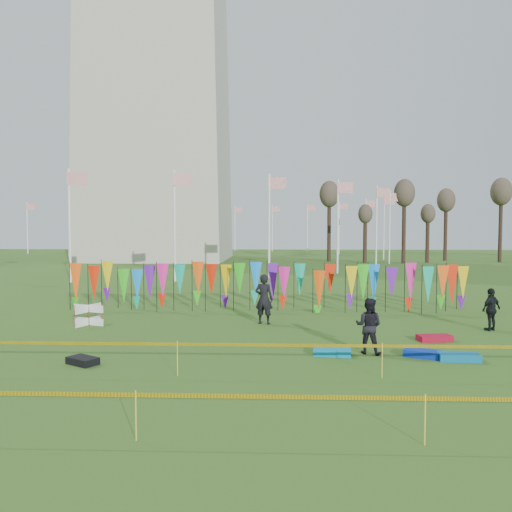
{
  "coord_description": "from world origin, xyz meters",
  "views": [
    {
      "loc": [
        0.42,
        -14.59,
        3.71
      ],
      "look_at": [
        -0.35,
        6.0,
        2.63
      ],
      "focal_mm": 35.0,
      "sensor_mm": 36.0,
      "label": 1
    }
  ],
  "objects_px": {
    "kite_bag_black": "(83,361)",
    "person_left": "(264,299)",
    "person_mid": "(369,326)",
    "box_kite": "(89,315)",
    "kite_bag_blue": "(422,353)",
    "kite_bag_turquoise": "(332,352)",
    "kite_bag_teal": "(459,357)",
    "person_right": "(491,309)",
    "kite_bag_red": "(434,338)"
  },
  "relations": [
    {
      "from": "kite_bag_black",
      "to": "person_left",
      "type": "bearing_deg",
      "value": 51.48
    },
    {
      "from": "kite_bag_black",
      "to": "person_mid",
      "type": "bearing_deg",
      "value": 10.65
    },
    {
      "from": "person_mid",
      "to": "person_left",
      "type": "bearing_deg",
      "value": -30.99
    },
    {
      "from": "box_kite",
      "to": "kite_bag_blue",
      "type": "xyz_separation_m",
      "value": [
        11.55,
        -4.42,
        -0.3
      ]
    },
    {
      "from": "kite_bag_turquoise",
      "to": "kite_bag_teal",
      "type": "relative_size",
      "value": 0.97
    },
    {
      "from": "person_right",
      "to": "kite_bag_turquoise",
      "type": "distance_m",
      "value": 7.4
    },
    {
      "from": "kite_bag_black",
      "to": "kite_bag_teal",
      "type": "xyz_separation_m",
      "value": [
        10.54,
        0.77,
        0.01
      ]
    },
    {
      "from": "box_kite",
      "to": "kite_bag_red",
      "type": "height_order",
      "value": "box_kite"
    },
    {
      "from": "person_right",
      "to": "kite_bag_black",
      "type": "distance_m",
      "value": 14.25
    },
    {
      "from": "kite_bag_red",
      "to": "kite_bag_teal",
      "type": "bearing_deg",
      "value": -92.59
    },
    {
      "from": "kite_bag_turquoise",
      "to": "kite_bag_red",
      "type": "xyz_separation_m",
      "value": [
        3.64,
        2.04,
        -0.01
      ]
    },
    {
      "from": "box_kite",
      "to": "person_mid",
      "type": "relative_size",
      "value": 0.49
    },
    {
      "from": "box_kite",
      "to": "kite_bag_black",
      "type": "distance_m",
      "value": 5.91
    },
    {
      "from": "person_left",
      "to": "kite_bag_red",
      "type": "bearing_deg",
      "value": 170.06
    },
    {
      "from": "kite_bag_black",
      "to": "person_right",
      "type": "bearing_deg",
      "value": 21.09
    },
    {
      "from": "kite_bag_turquoise",
      "to": "kite_bag_red",
      "type": "bearing_deg",
      "value": 29.33
    },
    {
      "from": "person_left",
      "to": "person_right",
      "type": "height_order",
      "value": "person_left"
    },
    {
      "from": "person_mid",
      "to": "person_right",
      "type": "relative_size",
      "value": 1.06
    },
    {
      "from": "person_right",
      "to": "kite_bag_teal",
      "type": "xyz_separation_m",
      "value": [
        -2.75,
        -4.35,
        -0.68
      ]
    },
    {
      "from": "box_kite",
      "to": "person_mid",
      "type": "height_order",
      "value": "person_mid"
    },
    {
      "from": "kite_bag_blue",
      "to": "kite_bag_teal",
      "type": "bearing_deg",
      "value": -22.37
    },
    {
      "from": "box_kite",
      "to": "person_left",
      "type": "distance_m",
      "value": 6.87
    },
    {
      "from": "person_mid",
      "to": "kite_bag_teal",
      "type": "distance_m",
      "value": 2.63
    },
    {
      "from": "kite_bag_turquoise",
      "to": "kite_bag_red",
      "type": "relative_size",
      "value": 0.98
    },
    {
      "from": "person_right",
      "to": "kite_bag_red",
      "type": "height_order",
      "value": "person_right"
    },
    {
      "from": "person_left",
      "to": "kite_bag_turquoise",
      "type": "bearing_deg",
      "value": 129.85
    },
    {
      "from": "person_right",
      "to": "kite_bag_red",
      "type": "xyz_separation_m",
      "value": [
        -2.63,
        -1.83,
        -0.69
      ]
    },
    {
      "from": "box_kite",
      "to": "kite_bag_black",
      "type": "relative_size",
      "value": 0.94
    },
    {
      "from": "person_mid",
      "to": "kite_bag_blue",
      "type": "height_order",
      "value": "person_mid"
    },
    {
      "from": "box_kite",
      "to": "kite_bag_blue",
      "type": "distance_m",
      "value": 12.37
    },
    {
      "from": "box_kite",
      "to": "kite_bag_turquoise",
      "type": "relative_size",
      "value": 0.75
    },
    {
      "from": "kite_bag_blue",
      "to": "kite_bag_teal",
      "type": "xyz_separation_m",
      "value": [
        0.92,
        -0.38,
        0.0
      ]
    },
    {
      "from": "kite_bag_red",
      "to": "kite_bag_teal",
      "type": "xyz_separation_m",
      "value": [
        -0.11,
        -2.52,
        0.01
      ]
    },
    {
      "from": "person_left",
      "to": "kite_bag_red",
      "type": "relative_size",
      "value": 1.79
    },
    {
      "from": "person_right",
      "to": "kite_bag_black",
      "type": "height_order",
      "value": "person_right"
    },
    {
      "from": "box_kite",
      "to": "kite_bag_turquoise",
      "type": "xyz_separation_m",
      "value": [
        8.95,
        -4.32,
        -0.3
      ]
    },
    {
      "from": "person_mid",
      "to": "kite_bag_black",
      "type": "distance_m",
      "value": 8.3
    },
    {
      "from": "kite_bag_blue",
      "to": "person_mid",
      "type": "bearing_deg",
      "value": 165.88
    },
    {
      "from": "person_right",
      "to": "kite_bag_black",
      "type": "relative_size",
      "value": 1.83
    },
    {
      "from": "person_left",
      "to": "kite_bag_black",
      "type": "relative_size",
      "value": 2.3
    },
    {
      "from": "kite_bag_teal",
      "to": "person_mid",
      "type": "bearing_deg",
      "value": 162.63
    },
    {
      "from": "box_kite",
      "to": "kite_bag_blue",
      "type": "relative_size",
      "value": 0.82
    },
    {
      "from": "kite_bag_black",
      "to": "kite_bag_teal",
      "type": "relative_size",
      "value": 0.77
    },
    {
      "from": "box_kite",
      "to": "person_right",
      "type": "xyz_separation_m",
      "value": [
        15.22,
        -0.45,
        0.38
      ]
    },
    {
      "from": "person_mid",
      "to": "kite_bag_black",
      "type": "height_order",
      "value": "person_mid"
    },
    {
      "from": "person_right",
      "to": "kite_bag_turquoise",
      "type": "bearing_deg",
      "value": 0.73
    },
    {
      "from": "kite_bag_turquoise",
      "to": "kite_bag_blue",
      "type": "distance_m",
      "value": 2.6
    },
    {
      "from": "person_mid",
      "to": "kite_bag_teal",
      "type": "xyz_separation_m",
      "value": [
        2.41,
        -0.75,
        -0.73
      ]
    },
    {
      "from": "kite_bag_blue",
      "to": "kite_bag_red",
      "type": "bearing_deg",
      "value": 64.17
    },
    {
      "from": "person_right",
      "to": "box_kite",
      "type": "bearing_deg",
      "value": -32.67
    }
  ]
}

